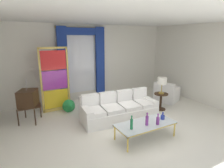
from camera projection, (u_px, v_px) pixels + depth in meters
name	position (u px, v px, depth m)	size (l,w,h in m)	color
ground_plane	(126.00, 125.00, 5.47)	(16.00, 16.00, 0.00)	silver
wall_rear	(87.00, 62.00, 7.70)	(8.00, 0.12, 3.00)	white
wall_right	(198.00, 64.00, 7.30)	(0.12, 7.00, 3.00)	white
ceiling_slab	(113.00, 19.00, 5.40)	(8.00, 7.60, 0.04)	white
curtained_window	(82.00, 57.00, 7.39)	(2.00, 0.17, 2.70)	white
couch_white_long	(118.00, 109.00, 5.87)	(2.40, 1.10, 0.86)	white
coffee_table	(145.00, 124.00, 4.70)	(1.52, 0.67, 0.41)	silver
bottle_blue_decanter	(132.00, 124.00, 4.36)	(0.07, 0.07, 0.34)	#196B3D
bottle_crystal_tall	(158.00, 120.00, 4.60)	(0.08, 0.08, 0.29)	#753384
bottle_amber_squat	(147.00, 120.00, 4.56)	(0.08, 0.08, 0.33)	#753384
bottle_ruby_flask	(163.00, 117.00, 4.92)	(0.11, 0.11, 0.20)	navy
vintage_tv	(28.00, 99.00, 5.55)	(0.70, 0.74, 1.35)	#382314
armchair_white	(166.00, 94.00, 7.47)	(1.07, 1.06, 0.80)	white
stained_glass_divider	(55.00, 81.00, 6.32)	(0.95, 0.05, 2.20)	gold
peacock_figurine	(70.00, 106.00, 6.35)	(0.44, 0.60, 0.50)	beige
round_side_table	(161.00, 100.00, 6.58)	(0.48, 0.48, 0.59)	#382314
table_lamp_brass	(162.00, 81.00, 6.41)	(0.32, 0.32, 0.57)	#B29338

